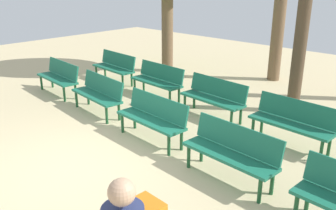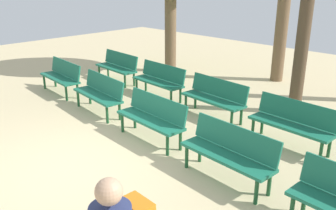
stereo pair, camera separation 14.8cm
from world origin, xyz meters
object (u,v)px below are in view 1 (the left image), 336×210
at_px(bench_r0_c2, 153,116).
at_px(tree_3, 278,26).
at_px(bench_r1_c3, 293,120).
at_px(bench_r1_c0, 115,66).
at_px(bench_r1_c2, 214,96).
at_px(bench_r0_c3, 232,150).
at_px(tree_2, 300,43).
at_px(bench_r0_c0, 59,76).
at_px(bench_r1_c1, 158,79).
at_px(bench_r0_c1, 99,92).

bearing_deg(bench_r0_c2, tree_3, 97.87).
bearing_deg(bench_r1_c3, bench_r1_c0, 178.66).
height_order(bench_r1_c2, bench_r1_c3, same).
height_order(bench_r0_c3, tree_2, tree_2).
bearing_deg(bench_r0_c0, bench_r1_c1, 41.52).
xyz_separation_m(bench_r0_c0, tree_3, (3.55, 5.28, 1.13)).
bearing_deg(tree_2, bench_r0_c3, -79.51).
relative_size(tree_2, tree_3, 1.00).
bearing_deg(bench_r0_c2, bench_r0_c0, 178.80).
bearing_deg(bench_r1_c0, bench_r0_c2, -24.87).
height_order(bench_r0_c0, tree_3, tree_3).
bearing_deg(bench_r1_c1, bench_r1_c2, -0.30).
height_order(bench_r1_c3, tree_3, tree_3).
relative_size(bench_r0_c1, bench_r0_c2, 1.01).
xyz_separation_m(bench_r0_c2, tree_3, (-0.42, 5.62, 1.13)).
height_order(bench_r1_c2, tree_2, tree_2).
height_order(bench_r1_c1, tree_2, tree_2).
relative_size(bench_r1_c1, tree_3, 0.50).
relative_size(bench_r0_c1, tree_2, 0.50).
height_order(bench_r0_c2, tree_2, tree_2).
distance_m(bench_r1_c1, bench_r1_c2, 1.92).
bearing_deg(tree_2, bench_r0_c2, -110.61).
height_order(bench_r0_c3, tree_3, tree_3).
bearing_deg(bench_r1_c2, bench_r1_c0, -179.45).
relative_size(bench_r1_c1, bench_r1_c3, 1.00).
relative_size(bench_r1_c3, tree_2, 0.50).
bearing_deg(tree_2, tree_3, 127.35).
relative_size(bench_r1_c2, tree_3, 0.50).
bearing_deg(bench_r0_c2, bench_r1_c1, 136.45).
relative_size(bench_r1_c1, tree_2, 0.50).
bearing_deg(tree_2, bench_r0_c0, -149.76).
relative_size(bench_r0_c1, bench_r1_c3, 1.01).
distance_m(bench_r1_c2, bench_r1_c3, 1.97).
distance_m(bench_r0_c1, tree_2, 4.72).
height_order(bench_r0_c1, bench_r1_c2, same).
xyz_separation_m(bench_r0_c2, bench_r1_c1, (-1.80, 1.94, 0.00)).
bearing_deg(tree_2, bench_r1_c2, -126.50).
bearing_deg(bench_r1_c0, bench_r0_c1, -42.88).
relative_size(bench_r1_c0, bench_r1_c3, 1.00).
bearing_deg(tree_3, bench_r1_c2, -81.99).
bearing_deg(bench_r1_c2, bench_r0_c1, -137.53).
distance_m(bench_r1_c3, tree_3, 4.82).
relative_size(bench_r0_c0, bench_r0_c1, 1.00).
distance_m(bench_r1_c0, bench_r1_c2, 3.89).
bearing_deg(bench_r1_c3, bench_r0_c3, -91.40).
xyz_separation_m(bench_r1_c2, tree_3, (-0.53, 3.79, 1.13)).
xyz_separation_m(bench_r0_c1, bench_r0_c2, (1.99, -0.18, 0.00)).
distance_m(bench_r0_c2, tree_3, 5.74).
bearing_deg(bench_r0_c1, tree_2, 50.66).
height_order(bench_r0_c1, bench_r1_c1, same).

